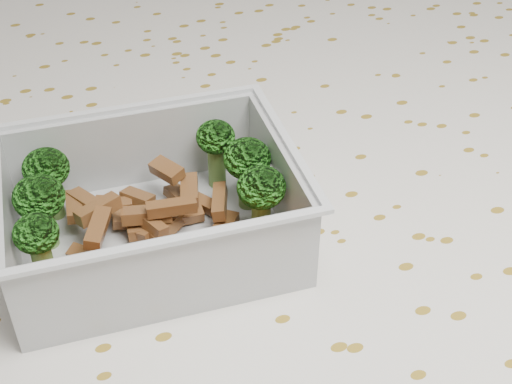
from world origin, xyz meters
name	(u,v)px	position (x,y,z in m)	size (l,w,h in m)	color
dining_table	(240,308)	(0.00, 0.00, 0.67)	(1.40, 0.90, 0.75)	brown
tablecloth	(239,259)	(0.00, 0.00, 0.72)	(1.46, 0.96, 0.19)	silver
lunch_container	(152,219)	(-0.06, -0.01, 0.78)	(0.19, 0.15, 0.06)	silver
broccoli_florets	(146,183)	(-0.06, 0.01, 0.79)	(0.16, 0.10, 0.05)	#608C3F
meat_pile	(150,213)	(-0.06, 0.01, 0.77)	(0.11, 0.08, 0.03)	brown
sausage	(171,263)	(-0.06, -0.04, 0.77)	(0.15, 0.04, 0.03)	#C5591F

